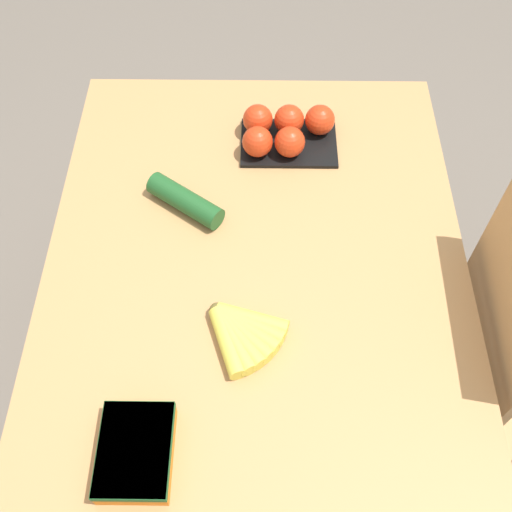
% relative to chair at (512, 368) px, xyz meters
% --- Properties ---
extents(ground_plane, '(12.00, 12.00, 0.00)m').
position_rel_chair_xyz_m(ground_plane, '(-0.13, -0.63, -0.50)').
color(ground_plane, '#665B51').
extents(dining_table, '(1.22, 0.94, 0.75)m').
position_rel_chair_xyz_m(dining_table, '(-0.13, -0.63, 0.15)').
color(dining_table, '#B27F4C').
rests_on(dining_table, ground_plane).
extents(chair, '(0.43, 0.41, 0.98)m').
position_rel_chair_xyz_m(chair, '(0.00, 0.00, 0.00)').
color(chair, tan).
rests_on(chair, ground_plane).
extents(banana_bunch, '(0.17, 0.17, 0.04)m').
position_rel_chair_xyz_m(banana_bunch, '(0.04, -0.65, 0.27)').
color(banana_bunch, brown).
rests_on(banana_bunch, dining_table).
extents(tomato_pack, '(0.17, 0.24, 0.09)m').
position_rel_chair_xyz_m(tomato_pack, '(-0.51, -0.56, 0.29)').
color(tomato_pack, black).
rests_on(tomato_pack, dining_table).
extents(carrot_bag, '(0.17, 0.13, 0.05)m').
position_rel_chair_xyz_m(carrot_bag, '(0.29, -0.84, 0.28)').
color(carrot_bag, orange).
rests_on(carrot_bag, dining_table).
extents(cucumber_near, '(0.16, 0.19, 0.05)m').
position_rel_chair_xyz_m(cucumber_near, '(-0.29, -0.79, 0.28)').
color(cucumber_near, '#1E5123').
rests_on(cucumber_near, dining_table).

